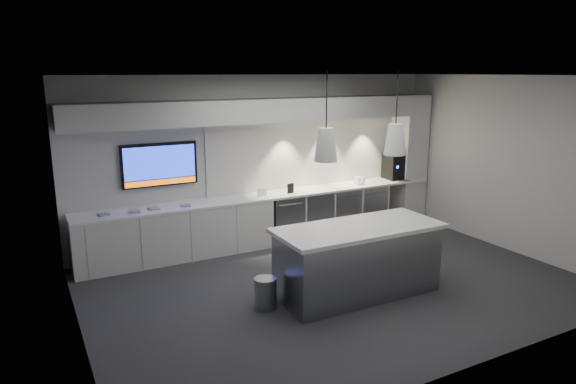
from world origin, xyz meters
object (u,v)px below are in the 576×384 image
wall_tv (160,165)px  island (358,260)px  coffee_machine (395,165)px  bin (265,293)px

wall_tv → island: (1.97, -2.86, -1.06)m
island → coffee_machine: bearing=43.8°
bin → coffee_machine: coffee_machine is taller
bin → coffee_machine: 4.86m
wall_tv → bin: size_ratio=3.00×
wall_tv → coffee_machine: bearing=-3.0°
island → bin: size_ratio=5.64×
wall_tv → island: bearing=-55.4°
island → bin: bearing=171.7°
island → bin: 1.38m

